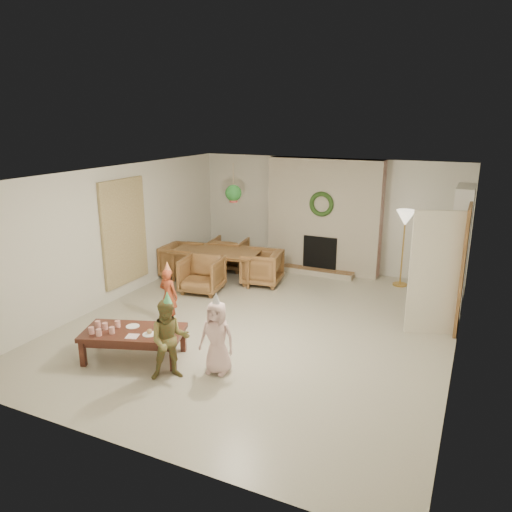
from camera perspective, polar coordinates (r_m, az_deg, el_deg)
The scene contains 56 objects.
floor at distance 8.25m, azimuth 0.72°, elevation -7.97°, with size 7.00×7.00×0.00m, color #B7B29E.
ceiling at distance 7.59m, azimuth 0.78°, elevation 9.55°, with size 7.00×7.00×0.00m, color white.
wall_back at distance 11.03m, azimuth 8.28°, elevation 4.84°, with size 7.00×7.00×0.00m, color silver.
wall_front at distance 5.04m, azimuth -16.09°, elevation -9.30°, with size 7.00×7.00×0.00m, color silver.
wall_left at distance 9.43m, azimuth -16.12°, elevation 2.47°, with size 7.00×7.00×0.00m, color silver.
wall_right at distance 7.19m, azimuth 23.12°, elevation -2.32°, with size 7.00×7.00×0.00m, color silver.
fireplace_mass at distance 10.84m, azimuth 7.97°, elevation 4.66°, with size 2.50×0.40×2.50m, color #4F1516.
fireplace_hearth at distance 10.82m, azimuth 7.18°, elevation -1.86°, with size 1.60×0.30×0.12m, color brown.
fireplace_firebox at distance 10.86m, azimuth 7.53°, elevation 0.35°, with size 0.75×0.12×0.75m, color black.
fireplace_wreath at distance 10.57m, azimuth 7.66°, elevation 6.03°, with size 0.54×0.54×0.10m, color #204118.
floor_lamp_base at distance 10.51m, azimuth 16.48°, elevation -3.20°, with size 0.29×0.29×0.03m, color gold.
floor_lamp_post at distance 10.30m, azimuth 16.79°, elevation 0.57°, with size 0.03×0.03×1.41m, color gold.
floor_lamp_shade at distance 10.15m, azimuth 17.10°, elevation 4.28°, with size 0.38×0.38×0.31m, color beige.
bookshelf_carcass at distance 9.45m, azimuth 22.71°, elevation 0.95°, with size 0.30×1.00×2.20m, color white.
bookshelf_shelf_a at distance 9.63m, azimuth 22.18°, elevation -2.78°, with size 0.30×0.92×0.03m, color white.
bookshelf_shelf_b at distance 9.52m, azimuth 22.43°, elevation -0.49°, with size 0.30×0.92×0.03m, color white.
bookshelf_shelf_c at distance 9.42m, azimuth 22.69°, elevation 1.84°, with size 0.30×0.92×0.03m, color white.
bookshelf_shelf_d at distance 9.34m, azimuth 22.95°, elevation 4.22°, with size 0.30×0.92×0.03m, color white.
books_row_lower at distance 9.44m, azimuth 22.09°, elevation -2.23°, with size 0.20×0.40×0.24m, color maroon.
books_row_mid at distance 9.53m, azimuth 22.42°, elevation 0.41°, with size 0.20×0.44×0.24m, color #25558A.
books_row_upper at distance 9.29m, azimuth 22.62°, elevation 2.50°, with size 0.20×0.36×0.22m, color #A87024.
door_frame at distance 8.41m, azimuth 23.06°, elevation -1.42°, with size 0.05×0.86×2.04m, color brown.
door_leaf at distance 8.06m, azimuth 20.23°, elevation -1.98°, with size 0.05×0.80×2.00m, color beige.
curtain_panel at distance 9.55m, azimuth -15.16°, elevation 2.71°, with size 0.06×1.20×2.00m, color #C0B787.
dining_table at distance 10.38m, azimuth -4.65°, elevation -1.05°, with size 1.83×1.02×0.64m, color brown.
dining_chair_near at distance 9.66m, azimuth -6.36°, elevation -2.19°, with size 0.76×0.78×0.71m, color brown.
dining_chair_far at distance 11.09m, azimuth -3.17°, elevation 0.28°, with size 0.76×0.78×0.71m, color brown.
dining_chair_left at distance 10.67m, azimuth -8.68°, elevation -0.51°, with size 0.76×0.78×0.71m, color brown.
dining_chair_right at distance 10.06m, azimuth 0.69°, elevation -1.34°, with size 0.76×0.78×0.71m, color brown.
hanging_plant_cord at distance 9.54m, azimuth -2.68°, elevation 8.73°, with size 0.01×0.01×0.70m, color tan.
hanging_plant_pot at distance 9.59m, azimuth -2.65°, elevation 6.66°, with size 0.16×0.16×0.12m, color #9B3732.
hanging_plant_foliage at distance 9.57m, azimuth -2.66°, elevation 7.37°, with size 0.32×0.32×0.32m, color #1A4E1F.
coffee_table_top at distance 7.21m, azimuth -14.15°, elevation -8.68°, with size 1.41×0.71×0.07m, color #4B2319.
coffee_table_apron at distance 7.24m, azimuth -14.10°, elevation -9.23°, with size 1.30×0.60×0.09m, color #4B2319.
coffee_leg_fl at distance 7.30m, azimuth -19.61°, elevation -10.72°, with size 0.08×0.08×0.37m, color #4B2319.
coffee_leg_fr at distance 6.87m, azimuth -9.69°, elevation -11.70°, with size 0.08×0.08×0.37m, color #4B2319.
coffee_leg_bl at distance 7.77m, azimuth -17.83°, elevation -8.89°, with size 0.08×0.08×0.37m, color #4B2319.
coffee_leg_br at distance 7.37m, azimuth -8.52°, elevation -9.65°, with size 0.08×0.08×0.37m, color #4B2319.
cup_a at distance 7.24m, azimuth -18.71°, elevation -8.26°, with size 0.08×0.08×0.10m, color white.
cup_b at distance 7.42m, azimuth -18.03°, elevation -7.59°, with size 0.08×0.08×0.10m, color white.
cup_c at distance 7.14m, azimuth -17.92°, elevation -8.52°, with size 0.08×0.08×0.10m, color white.
cup_d at distance 7.32m, azimuth -17.26°, elevation -7.84°, with size 0.08×0.08×0.10m, color white.
cup_e at distance 7.16m, azimuth -16.52°, elevation -8.34°, with size 0.08×0.08×0.10m, color white.
cup_f at distance 7.34m, azimuth -15.89°, elevation -7.66°, with size 0.08×0.08×0.10m, color white.
plate_a at distance 7.32m, azimuth -14.23°, elevation -7.97°, with size 0.20×0.20×0.01m, color white.
plate_b at distance 7.02m, azimuth -12.35°, elevation -8.94°, with size 0.20×0.20×0.01m, color white.
plate_c at distance 7.14m, azimuth -10.14°, elevation -8.34°, with size 0.20×0.20×0.01m, color white.
food_scoop at distance 7.00m, azimuth -12.37°, elevation -8.62°, with size 0.08×0.08×0.08m, color tan.
napkin_left at distance 7.01m, azimuth -14.28°, elevation -9.10°, with size 0.16×0.16×0.01m, color #F5B4BD.
napkin_right at distance 7.25m, azimuth -10.79°, elevation -8.01°, with size 0.16×0.16×0.01m, color #F5B4BD.
child_red at distance 8.27m, azimuth -10.19°, elevation -4.63°, with size 0.35×0.23×0.95m, color #A13F22.
party_hat_red at distance 8.10m, azimuth -10.36°, elevation -1.21°, with size 0.13×0.13×0.18m, color gold.
child_plaid at distance 6.54m, azimuth -10.09°, elevation -9.64°, with size 0.53×0.41×1.09m, color #9C5A2A.
party_hat_plaid at distance 6.31m, azimuth -10.34°, elevation -4.83°, with size 0.13×0.13×0.18m, color #53C378.
child_pink at distance 6.62m, azimuth -4.59°, elevation -9.48°, with size 0.50×0.32×1.02m, color beige.
party_hat_pink at distance 6.41m, azimuth -4.70°, elevation -5.05°, with size 0.13×0.13×0.18m, color silver.
Camera 1 is at (3.10, -6.88, 3.35)m, focal length 34.17 mm.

